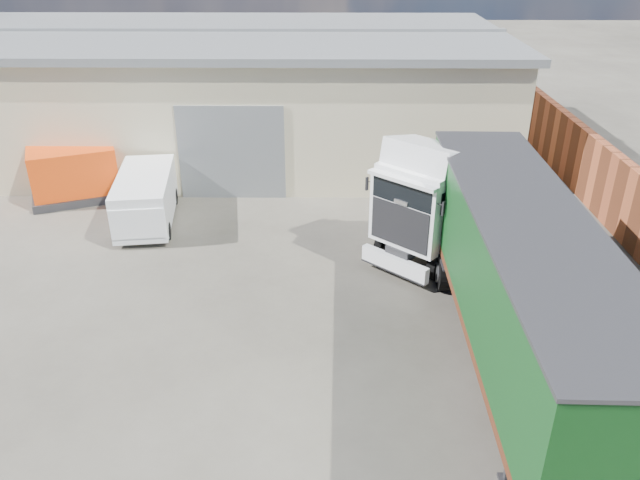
{
  "coord_description": "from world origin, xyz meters",
  "views": [
    {
      "loc": [
        1.56,
        -12.3,
        9.48
      ],
      "look_at": [
        1.39,
        3.0,
        1.7
      ],
      "focal_mm": 35.0,
      "sensor_mm": 36.0,
      "label": 1
    }
  ],
  "objects_px": {
    "box_trailer": "(519,273)",
    "tractor_unit": "(435,207)",
    "panel_van": "(145,200)",
    "orange_skip": "(75,177)"
  },
  "relations": [
    {
      "from": "tractor_unit",
      "to": "panel_van",
      "type": "relative_size",
      "value": 1.3
    },
    {
      "from": "panel_van",
      "to": "tractor_unit",
      "type": "bearing_deg",
      "value": -21.13
    },
    {
      "from": "box_trailer",
      "to": "panel_van",
      "type": "xyz_separation_m",
      "value": [
        -10.7,
        7.48,
        -1.48
      ]
    },
    {
      "from": "box_trailer",
      "to": "tractor_unit",
      "type": "bearing_deg",
      "value": 102.68
    },
    {
      "from": "tractor_unit",
      "to": "box_trailer",
      "type": "relative_size",
      "value": 0.5
    },
    {
      "from": "box_trailer",
      "to": "orange_skip",
      "type": "height_order",
      "value": "box_trailer"
    },
    {
      "from": "tractor_unit",
      "to": "panel_van",
      "type": "height_order",
      "value": "tractor_unit"
    },
    {
      "from": "tractor_unit",
      "to": "box_trailer",
      "type": "bearing_deg",
      "value": -36.03
    },
    {
      "from": "box_trailer",
      "to": "panel_van",
      "type": "relative_size",
      "value": 2.63
    },
    {
      "from": "orange_skip",
      "to": "panel_van",
      "type": "bearing_deg",
      "value": -57.45
    }
  ]
}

